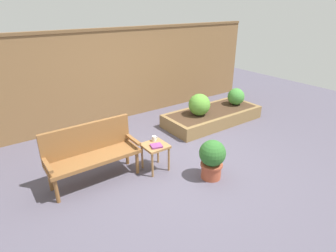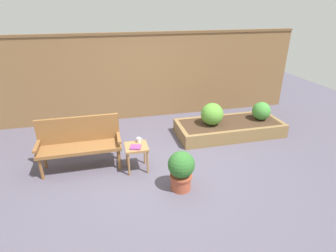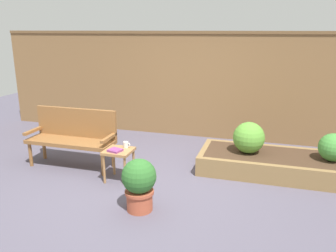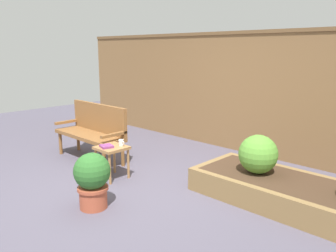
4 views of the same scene
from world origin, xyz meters
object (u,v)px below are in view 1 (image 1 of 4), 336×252
Objects in this scene: garden_bench at (91,149)px; book_on_table at (156,146)px; shrub_far_corner at (236,97)px; shrub_near_bench at (199,105)px; side_table at (155,149)px; cup_on_table at (154,139)px; potted_boxwood at (212,158)px.

garden_bench reaches higher than book_on_table.
book_on_table is 3.21m from shrub_far_corner.
side_table is at bearing -152.59° from shrub_near_bench.
shrub_near_bench is at bearing 11.77° from garden_bench.
cup_on_table is at bearing -12.59° from garden_bench.
potted_boxwood is 2.94m from shrub_far_corner.
shrub_far_corner is (2.41, 1.68, 0.14)m from potted_boxwood.
side_table is at bearing -20.22° from garden_bench.
shrub_near_bench reaches higher than book_on_table.
shrub_far_corner is (4.00, 0.58, -0.04)m from garden_bench.
side_table is 0.71× the size of potted_boxwood.
garden_bench is 1.04m from book_on_table.
book_on_table is 0.27× the size of potted_boxwood.
side_table is 0.19m from cup_on_table.
side_table is 0.96m from potted_boxwood.
side_table is 1.15× the size of shrub_far_corner.
side_table is at bearing 89.22° from book_on_table.
shrub_near_bench is (1.81, 0.94, 0.15)m from side_table.
garden_bench is 13.16× the size of cup_on_table.
shrub_near_bench reaches higher than potted_boxwood.
garden_bench is at bearing 159.78° from side_table.
potted_boxwood is at bearing -30.74° from book_on_table.
garden_bench is 3.45× the size of shrub_far_corner.
cup_on_table is at bearing 62.28° from side_table.
side_table is at bearing -162.79° from shrub_far_corner.
potted_boxwood reaches higher than cup_on_table.
cup_on_table is at bearing -164.68° from shrub_far_corner.
side_table is at bearing 129.59° from potted_boxwood.
book_on_table is 0.37× the size of shrub_near_bench.
book_on_table is at bearing -151.14° from shrub_near_bench.
cup_on_table is 1.92m from shrub_near_bench.
shrub_near_bench is 1.19× the size of shrub_far_corner.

